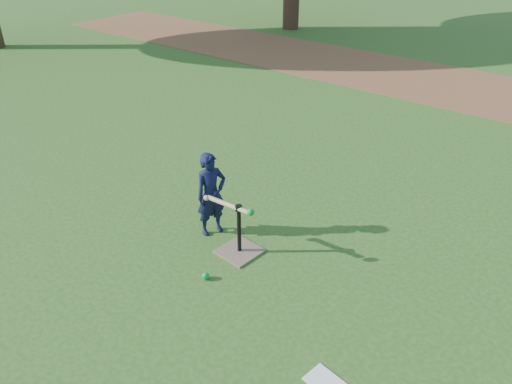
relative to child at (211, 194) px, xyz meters
The scene contains 7 objects.
ground 0.59m from the child, 37.58° to the right, with size 80.00×80.00×0.00m, color #285116.
dirt_strip 7.35m from the child, 88.22° to the left, with size 24.00×3.00×0.01m, color brown.
child is the anchor object (origin of this frame).
wiffle_ball_ground 1.00m from the child, 52.19° to the right, with size 0.08×0.08×0.08m, color #0D8F31.
clipboard 2.50m from the child, 25.11° to the right, with size 0.30×0.23×0.01m, color white.
batting_tee 0.66m from the child, 12.55° to the right, with size 0.46×0.46×0.61m.
swing_action 0.46m from the child, 18.61° to the right, with size 0.70×0.12×0.13m.
Camera 1 is at (3.27, -3.39, 3.43)m, focal length 35.00 mm.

